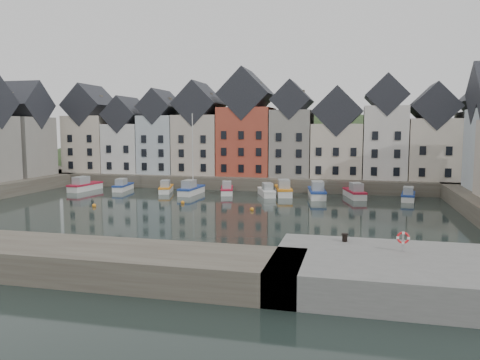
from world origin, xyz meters
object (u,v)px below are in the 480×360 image
(boat_a, at_px, (84,186))
(boat_d, at_px, (191,189))
(mooring_bollard, at_px, (345,237))
(life_ring_post, at_px, (403,238))

(boat_a, xyz_separation_m, boat_d, (18.02, -0.12, 0.04))
(mooring_bollard, xyz_separation_m, life_ring_post, (3.67, -1.85, 0.55))
(boat_d, xyz_separation_m, life_ring_post, (26.84, -34.83, 2.06))
(boat_d, distance_m, life_ring_post, 44.02)
(boat_a, xyz_separation_m, mooring_bollard, (41.19, -33.10, 1.56))
(boat_d, bearing_deg, life_ring_post, -49.83)
(boat_a, bearing_deg, mooring_bollard, -32.69)
(boat_a, distance_m, boat_d, 18.02)
(boat_a, bearing_deg, boat_d, 5.70)
(life_ring_post, bearing_deg, boat_d, 127.62)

